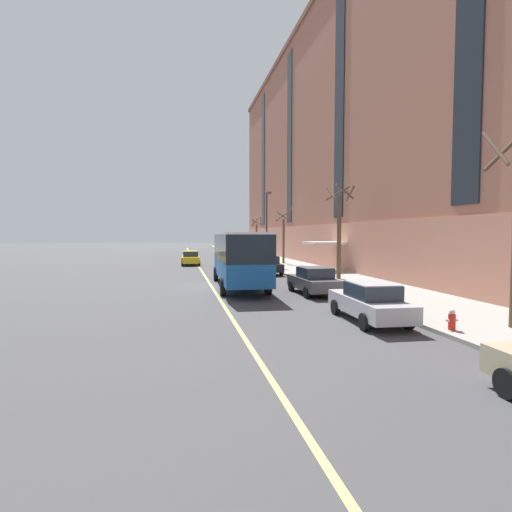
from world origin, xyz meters
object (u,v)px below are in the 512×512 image
(parked_car_darkgray_0, at_px, (314,281))
(fire_hydrant, at_px, (452,320))
(city_bus, at_px, (239,255))
(street_tree_mid_block, at_px, (339,229))
(street_tree_far_uptown, at_px, (284,235))
(parked_car_black_2, at_px, (267,265))
(parked_car_silver_5, at_px, (240,255))
(street_lamp, at_px, (267,221))
(taxi_cab, at_px, (191,258))
(parked_car_darkgray_4, at_px, (228,252))
(parked_car_black_6, at_px, (251,259))
(parked_car_silver_1, at_px, (370,302))
(street_tree_far_downtown, at_px, (257,236))

(parked_car_darkgray_0, bearing_deg, fire_hydrant, -80.42)
(city_bus, relative_size, parked_car_darkgray_0, 2.56)
(street_tree_mid_block, bearing_deg, street_tree_far_uptown, 90.02)
(parked_car_black_2, xyz_separation_m, parked_car_silver_5, (0.21, 16.31, -0.00))
(city_bus, xyz_separation_m, street_lamp, (5.45, 16.03, 2.72))
(street_tree_mid_block, bearing_deg, city_bus, -163.64)
(taxi_cab, xyz_separation_m, fire_hydrant, (7.84, -32.33, -0.29))
(city_bus, bearing_deg, street_tree_far_uptown, 66.52)
(street_lamp, bearing_deg, parked_car_darkgray_4, 96.15)
(parked_car_darkgray_4, bearing_deg, parked_car_silver_5, -88.41)
(taxi_cab, distance_m, street_tree_far_uptown, 10.62)
(city_bus, distance_m, street_lamp, 17.15)
(parked_car_darkgray_4, relative_size, parked_car_black_6, 0.97)
(parked_car_silver_1, distance_m, parked_car_black_6, 27.46)
(parked_car_silver_5, xyz_separation_m, parked_car_black_6, (-0.01, -7.55, 0.00))
(parked_car_silver_5, height_order, street_lamp, street_lamp)
(parked_car_silver_1, relative_size, parked_car_darkgray_4, 1.11)
(parked_car_silver_1, height_order, street_tree_far_uptown, street_tree_far_uptown)
(city_bus, relative_size, parked_car_black_2, 2.52)
(parked_car_darkgray_4, bearing_deg, parked_car_silver_1, -90.01)
(parked_car_silver_5, relative_size, street_tree_mid_block, 0.63)
(parked_car_black_6, relative_size, street_tree_far_downtown, 0.76)
(parked_car_darkgray_4, bearing_deg, taxi_cab, -112.11)
(city_bus, bearing_deg, fire_hydrant, -67.99)
(parked_car_black_2, height_order, street_tree_far_uptown, street_tree_far_uptown)
(street_tree_far_downtown, distance_m, street_lamp, 17.65)
(taxi_cab, bearing_deg, street_tree_far_downtown, 54.49)
(street_tree_mid_block, distance_m, fire_hydrant, 16.06)
(parked_car_darkgray_0, xyz_separation_m, street_tree_far_uptown, (4.03, 21.59, 2.48))
(taxi_cab, height_order, street_tree_far_uptown, street_tree_far_uptown)
(taxi_cab, height_order, street_tree_mid_block, street_tree_mid_block)
(street_tree_mid_block, distance_m, street_lamp, 13.97)
(street_tree_far_downtown, height_order, street_lamp, street_lamp)
(street_lamp, bearing_deg, parked_car_silver_1, -94.10)
(city_bus, height_order, fire_hydrant, city_bus)
(parked_car_silver_5, distance_m, taxi_cab, 8.06)
(street_tree_far_downtown, bearing_deg, street_tree_mid_block, -89.97)
(parked_car_silver_5, bearing_deg, fire_hydrant, -87.62)
(street_tree_far_downtown, relative_size, street_lamp, 0.76)
(parked_car_darkgray_4, distance_m, fire_hydrant, 47.18)
(parked_car_black_6, bearing_deg, parked_car_silver_5, 89.95)
(fire_hydrant, bearing_deg, parked_car_darkgray_0, 99.58)
(parked_car_black_2, bearing_deg, fire_hydrant, -85.22)
(city_bus, bearing_deg, parked_car_black_6, 77.12)
(parked_car_silver_5, bearing_deg, street_lamp, -78.48)
(parked_car_black_6, height_order, street_tree_mid_block, street_tree_mid_block)
(street_tree_far_downtown, bearing_deg, parked_car_darkgray_0, -96.17)
(parked_car_darkgray_0, distance_m, parked_car_darkgray_4, 37.60)
(street_tree_far_uptown, bearing_deg, parked_car_black_6, -161.83)
(parked_car_black_2, relative_size, street_tree_far_downtown, 0.77)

